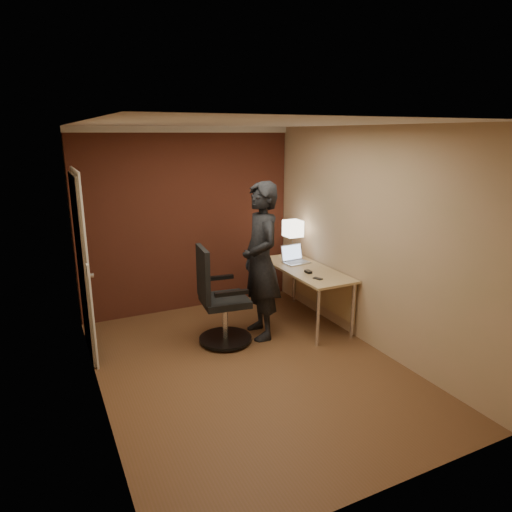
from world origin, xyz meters
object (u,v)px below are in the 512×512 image
desk_lamp (293,229)px  office_chair (219,303)px  mouse (308,272)px  person (261,261)px  laptop (294,258)px  desk (310,277)px  phone (318,279)px

desk_lamp → office_chair: 1.61m
mouse → person: (-0.63, 0.06, 0.20)m
desk_lamp → person: (-0.80, -0.62, -0.20)m
desk_lamp → laptop: size_ratio=1.52×
laptop → desk: bearing=-79.0°
phone → person: (-0.60, 0.31, 0.21)m
person → desk: bearing=106.3°
desk_lamp → phone: size_ratio=4.65×
mouse → person: size_ratio=0.05×
office_chair → person: (0.54, -0.01, 0.43)m
desk_lamp → office_chair: bearing=-155.5°
laptop → person: 0.86m
phone → desk: bearing=48.3°
person → phone: bearing=69.3°
laptop → mouse: (-0.09, -0.50, -0.05)m
mouse → phone: bearing=-95.2°
phone → office_chair: size_ratio=0.10×
laptop → mouse: 0.51m
desk → office_chair: size_ratio=1.30×
mouse → phone: 0.26m
office_chair → person: 0.69m
desk_lamp → office_chair: desk_lamp is taller
laptop → person: bearing=-148.4°
desk_lamp → phone: desk_lamp is taller
desk_lamp → mouse: desk_lamp is taller
office_chair → person: size_ratio=0.61×
laptop → phone: (-0.12, -0.76, -0.06)m
desk → person: bearing=-170.3°
desk → laptop: size_ratio=4.27×
laptop → office_chair: 1.37m
mouse → office_chair: bearing=177.9°
desk_lamp → phone: bearing=-101.9°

